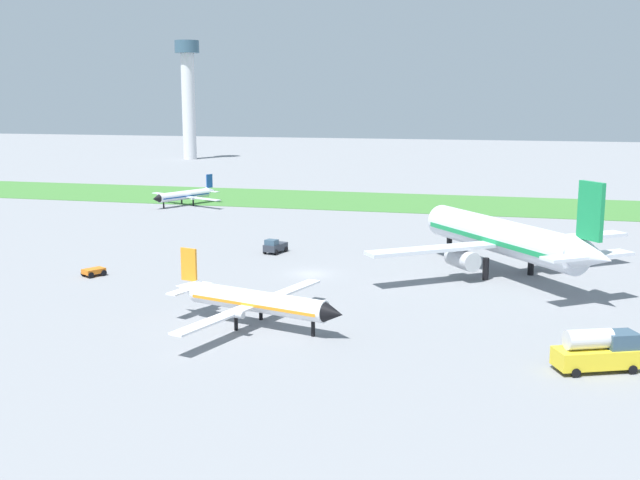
# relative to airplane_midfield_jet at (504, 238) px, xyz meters

# --- Properties ---
(ground_plane) EXTENTS (600.00, 600.00, 0.00)m
(ground_plane) POSITION_rel_airplane_midfield_jet_xyz_m (-21.83, -4.96, -4.45)
(ground_plane) COLOR gray
(grass_taxiway_strip) EXTENTS (360.00, 28.00, 0.08)m
(grass_taxiway_strip) POSITION_rel_airplane_midfield_jet_xyz_m (-21.83, 60.38, -4.41)
(grass_taxiway_strip) COLOR #3D7533
(grass_taxiway_strip) RESTS_ON ground_plane
(airplane_midfield_jet) EXTENTS (29.24, 29.67, 12.36)m
(airplane_midfield_jet) POSITION_rel_airplane_midfield_jet_xyz_m (0.00, 0.00, 0.00)
(airplane_midfield_jet) COLOR silver
(airplane_midfield_jet) RESTS_ON ground_plane
(airplane_foreground_turboprop) EXTENTS (18.21, 21.10, 6.46)m
(airplane_foreground_turboprop) POSITION_rel_airplane_midfield_jet_xyz_m (-21.24, -26.62, -2.09)
(airplane_foreground_turboprop) COLOR white
(airplane_foreground_turboprop) RESTS_ON ground_plane
(airplane_taxiing_turboprop) EXTENTS (17.25, 14.98, 5.52)m
(airplane_taxiing_turboprop) POSITION_rel_airplane_midfield_jet_xyz_m (-60.70, 45.78, -2.43)
(airplane_taxiing_turboprop) COLOR silver
(airplane_taxiing_turboprop) RESTS_ON ground_plane
(baggage_cart_near_gate) EXTENTS (2.66, 2.92, 0.90)m
(baggage_cart_near_gate) POSITION_rel_airplane_midfield_jet_xyz_m (-45.94, -12.40, -3.88)
(baggage_cart_near_gate) COLOR orange
(baggage_cart_near_gate) RESTS_ON ground_plane
(pushback_tug_midfield) EXTENTS (2.71, 3.91, 1.95)m
(pushback_tug_midfield) POSITION_rel_airplane_midfield_jet_xyz_m (-29.79, 5.92, -3.54)
(pushback_tug_midfield) COLOR #2D333D
(pushback_tug_midfield) RESTS_ON ground_plane
(fuel_truck_by_runway) EXTENTS (6.92, 4.81, 3.29)m
(fuel_truck_by_runway) POSITION_rel_airplane_midfield_jet_xyz_m (7.99, -31.09, -2.87)
(fuel_truck_by_runway) COLOR yellow
(fuel_truck_by_runway) RESTS_ON ground_plane
(control_tower) EXTENTS (8.00, 8.00, 38.65)m
(control_tower) POSITION_rel_airplane_midfield_jet_xyz_m (-106.52, 150.99, 18.21)
(control_tower) COLOR silver
(control_tower) RESTS_ON ground_plane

